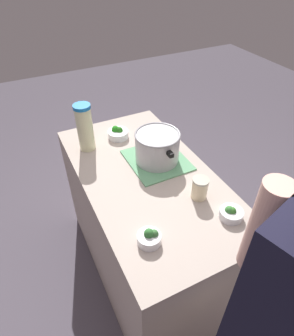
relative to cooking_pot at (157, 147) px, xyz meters
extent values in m
plane|color=#4E4752|center=(0.09, -0.11, -0.98)|extent=(8.00, 8.00, 0.00)
cube|color=#B0A094|center=(0.09, -0.11, -0.54)|extent=(1.30, 0.69, 0.88)
cube|color=#66A676|center=(0.00, 0.00, -0.10)|extent=(0.35, 0.32, 0.01)
cylinder|color=#B7B7BC|center=(0.00, 0.00, -0.01)|extent=(0.25, 0.25, 0.17)
torus|color=#99999E|center=(0.00, 0.00, 0.08)|extent=(0.25, 0.25, 0.01)
cube|color=black|center=(-0.14, 0.00, 0.04)|extent=(0.04, 0.02, 0.02)
cube|color=black|center=(0.14, 0.00, 0.04)|extent=(0.04, 0.02, 0.02)
cylinder|color=beige|center=(-0.30, -0.32, 0.04)|extent=(0.10, 0.10, 0.27)
cylinder|color=#196EB9|center=(-0.30, -0.32, 0.18)|extent=(0.10, 0.10, 0.02)
ellipsoid|color=yellow|center=(-0.29, -0.32, 0.11)|extent=(0.04, 0.04, 0.01)
cylinder|color=beige|center=(0.36, 0.05, -0.05)|extent=(0.08, 0.08, 0.11)
cylinder|color=#B2AD99|center=(0.36, 0.05, 0.01)|extent=(0.08, 0.08, 0.01)
cylinder|color=silver|center=(0.49, -0.30, -0.08)|extent=(0.10, 0.10, 0.05)
ellipsoid|color=#327233|center=(0.49, -0.30, -0.05)|extent=(0.04, 0.04, 0.05)
ellipsoid|color=#3A6F38|center=(0.49, -0.28, -0.06)|extent=(0.04, 0.04, 0.04)
cylinder|color=silver|center=(0.53, 0.11, -0.08)|extent=(0.11, 0.11, 0.04)
ellipsoid|color=#3B7C37|center=(0.53, 0.10, -0.06)|extent=(0.04, 0.04, 0.05)
ellipsoid|color=#397A2D|center=(0.53, 0.11, -0.06)|extent=(0.04, 0.04, 0.05)
cylinder|color=silver|center=(-0.33, -0.11, -0.08)|extent=(0.13, 0.13, 0.05)
ellipsoid|color=#25731B|center=(-0.33, -0.11, -0.06)|extent=(0.04, 0.04, 0.05)
ellipsoid|color=#27731E|center=(-0.33, -0.10, -0.05)|extent=(0.04, 0.04, 0.05)
ellipsoid|color=#207E1A|center=(-0.35, -0.12, -0.05)|extent=(0.05, 0.05, 0.06)
cylinder|color=#D5A191|center=(0.88, -0.17, 0.36)|extent=(0.08, 0.08, 0.30)
camera|label=1|loc=(1.18, -0.65, 0.95)|focal=31.16mm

